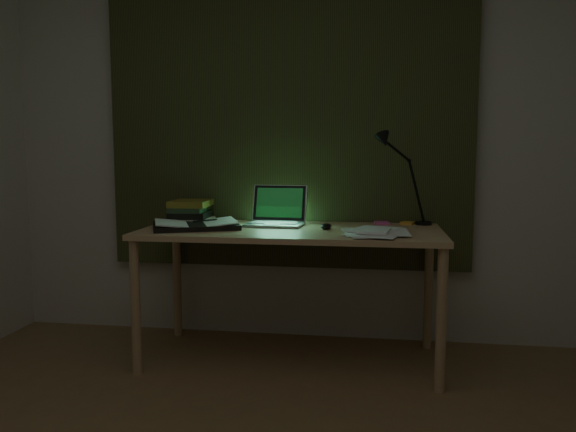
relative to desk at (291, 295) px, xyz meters
name	(u,v)px	position (x,y,z in m)	size (l,w,h in m)	color
wall_back	(288,136)	(-0.08, 0.43, 0.88)	(3.50, 0.00, 2.50)	beige
curtain	(287,102)	(-0.08, 0.39, 1.08)	(2.20, 0.06, 2.00)	#2F3319
desk	(291,295)	(0.00, 0.00, 0.00)	(1.61, 0.71, 0.74)	tan
laptop	(274,206)	(-0.11, 0.11, 0.48)	(0.32, 0.36, 0.23)	#AEAEB3
open_textbook	(196,225)	(-0.52, -0.05, 0.39)	(0.45, 0.32, 0.04)	white
book_stack	(190,211)	(-0.63, 0.17, 0.44)	(0.21, 0.26, 0.14)	white
loose_papers	(364,232)	(0.39, -0.13, 0.38)	(0.34, 0.36, 0.02)	white
mouse	(326,226)	(0.19, 0.01, 0.38)	(0.05, 0.09, 0.03)	black
sticky_yellow	(408,223)	(0.64, 0.29, 0.38)	(0.07, 0.07, 0.01)	yellow
sticky_pink	(382,223)	(0.49, 0.26, 0.38)	(0.08, 0.08, 0.02)	#F860BA
desk_lamp	(425,182)	(0.73, 0.28, 0.62)	(0.33, 0.26, 0.50)	black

